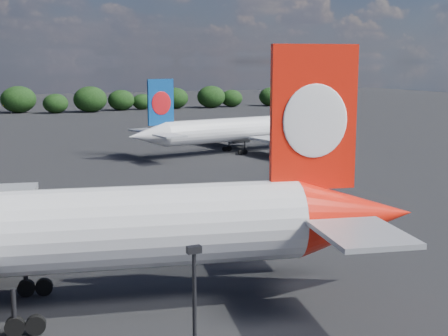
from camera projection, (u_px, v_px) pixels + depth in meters
name	position (u px, v px, depth m)	size (l,w,h in m)	color
qantas_airliner	(12.00, 236.00, 41.37)	(55.53, 53.07, 18.20)	silver
china_southern_airliner	(238.00, 130.00, 117.21)	(43.02, 41.06, 14.06)	silver
billboard_yellow	(11.00, 102.00, 206.39)	(5.00, 0.30, 5.50)	yellow
horizon_treeline	(10.00, 102.00, 204.35)	(205.04, 16.45, 8.97)	black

